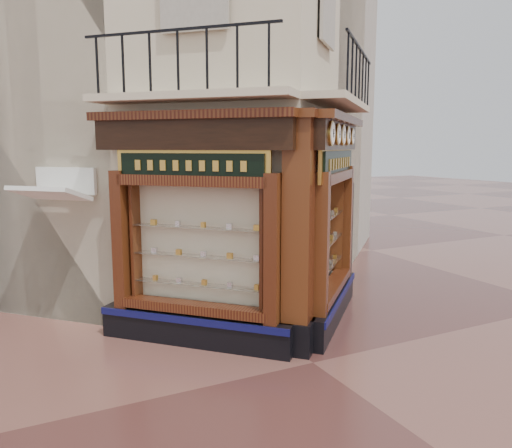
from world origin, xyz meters
TOP-DOWN VIEW (x-y plane):
  - ground at (0.00, 0.00)m, footprint 80.00×80.00m
  - main_building at (0.00, 6.16)m, footprint 11.31×11.31m
  - neighbour_left at (-2.47, 8.63)m, footprint 11.31×11.31m
  - neighbour_right at (2.47, 8.63)m, footprint 11.31×11.31m
  - shopfront_left at (-1.41, 1.57)m, footprint 2.86×2.86m
  - shopfront_right at (1.41, 1.57)m, footprint 2.86×2.86m
  - corner_pilaster at (0.00, 0.50)m, footprint 0.85×0.85m
  - balcony at (0.00, 1.49)m, footprint 5.94×2.97m
  - clock_a at (0.60, 0.50)m, footprint 0.32×0.32m
  - clock_b at (1.04, 0.94)m, footprint 0.30×0.30m
  - clock_c at (1.44, 1.34)m, footprint 0.31×0.31m
  - clock_d at (1.88, 1.77)m, footprint 0.30×0.30m
  - clock_e at (2.32, 2.22)m, footprint 0.28×0.28m
  - awning at (-3.51, 3.30)m, footprint 1.47×1.47m
  - signboard_left at (-1.46, 1.51)m, footprint 1.99×1.99m
  - signboard_right at (1.46, 1.51)m, footprint 2.30×2.30m

SIDE VIEW (x-z plane):
  - ground at x=0.00m, z-range 0.00..0.00m
  - awning at x=-3.51m, z-range -0.16..0.16m
  - corner_pilaster at x=0.00m, z-range -0.04..3.94m
  - shopfront_left at x=-1.41m, z-range -0.01..3.97m
  - shopfront_right at x=1.41m, z-range -0.01..3.97m
  - signboard_right at x=1.46m, z-range 2.79..3.41m
  - signboard_left at x=-1.46m, z-range 2.83..3.37m
  - clock_c at x=1.44m, z-range 3.43..3.81m
  - clock_d at x=1.88m, z-range 3.43..3.81m
  - clock_e at x=2.32m, z-range 3.45..3.79m
  - clock_a at x=0.60m, z-range 3.42..3.82m
  - clock_b at x=1.04m, z-range 3.43..3.81m
  - balcony at x=0.00m, z-range 3.70..4.73m
  - neighbour_left at x=-2.47m, z-range 0.00..11.00m
  - neighbour_right at x=2.47m, z-range 0.00..11.00m
  - main_building at x=0.00m, z-range 0.00..12.00m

